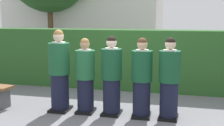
{
  "coord_description": "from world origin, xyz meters",
  "views": [
    {
      "loc": [
        1.43,
        -5.7,
        1.97
      ],
      "look_at": [
        0.0,
        0.0,
        1.05
      ],
      "focal_mm": 48.61,
      "sensor_mm": 36.0,
      "label": 1
    }
  ],
  "objects_px": {
    "student_front_row_0": "(59,73)",
    "student_front_row_1": "(85,78)",
    "student_front_row_2": "(112,78)",
    "student_front_row_4": "(169,81)",
    "student_front_row_3": "(142,80)"
  },
  "relations": [
    {
      "from": "student_front_row_0",
      "to": "student_front_row_1",
      "type": "distance_m",
      "value": 0.56
    },
    {
      "from": "student_front_row_1",
      "to": "student_front_row_4",
      "type": "distance_m",
      "value": 1.68
    },
    {
      "from": "student_front_row_0",
      "to": "student_front_row_4",
      "type": "relative_size",
      "value": 1.08
    },
    {
      "from": "student_front_row_2",
      "to": "student_front_row_1",
      "type": "bearing_deg",
      "value": -179.89
    },
    {
      "from": "student_front_row_1",
      "to": "student_front_row_2",
      "type": "distance_m",
      "value": 0.55
    },
    {
      "from": "student_front_row_4",
      "to": "student_front_row_0",
      "type": "bearing_deg",
      "value": -179.0
    },
    {
      "from": "student_front_row_2",
      "to": "student_front_row_3",
      "type": "height_order",
      "value": "student_front_row_2"
    },
    {
      "from": "student_front_row_1",
      "to": "student_front_row_2",
      "type": "relative_size",
      "value": 0.97
    },
    {
      "from": "student_front_row_2",
      "to": "student_front_row_4",
      "type": "xyz_separation_m",
      "value": [
        1.13,
        0.02,
        -0.0
      ]
    },
    {
      "from": "student_front_row_3",
      "to": "student_front_row_4",
      "type": "xyz_separation_m",
      "value": [
        0.53,
        0.02,
        0.01
      ]
    },
    {
      "from": "student_front_row_2",
      "to": "student_front_row_4",
      "type": "distance_m",
      "value": 1.13
    },
    {
      "from": "student_front_row_1",
      "to": "student_front_row_4",
      "type": "bearing_deg",
      "value": 0.57
    },
    {
      "from": "student_front_row_0",
      "to": "student_front_row_2",
      "type": "height_order",
      "value": "student_front_row_0"
    },
    {
      "from": "student_front_row_1",
      "to": "student_front_row_0",
      "type": "bearing_deg",
      "value": -177.69
    },
    {
      "from": "student_front_row_1",
      "to": "student_front_row_4",
      "type": "relative_size",
      "value": 0.97
    }
  ]
}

